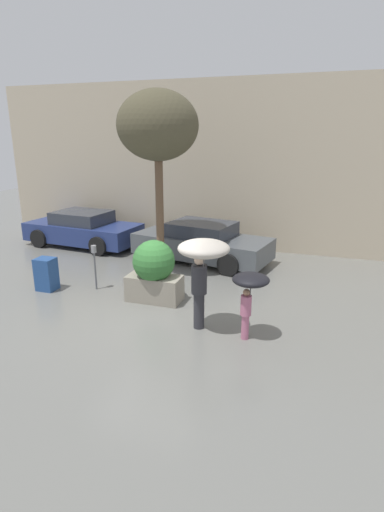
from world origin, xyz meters
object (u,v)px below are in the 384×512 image
Objects in this scene: person_child at (250,287)px; parked_car_far at (83,229)px; person_adult at (203,259)px; parked_car_near at (202,243)px; street_tree at (158,127)px; newspaper_box at (46,274)px; parking_meter at (94,258)px; planter_box at (154,270)px.

person_child is 0.31× the size of parked_car_far.
person_child reaches higher than parked_car_far.
person_child is at bearing 32.34° from person_adult.
person_child reaches higher than parked_car_near.
parked_car_near is (-2.48, 4.87, -0.51)m from person_child.
parked_car_near is 1.07× the size of parked_car_far.
parked_car_near is (-1.46, 4.82, -1.00)m from person_adult.
street_tree is at bearing 84.76° from person_child.
newspaper_box is (-5.75, 1.01, -0.69)m from person_child.
street_tree is (-3.32, 3.31, 3.16)m from person_child.
street_tree is at bearing 57.80° from parking_meter.
newspaper_box is (-3.27, -3.87, -0.18)m from parked_car_near.
parking_meter is at bearing 173.14° from planter_box.
person_adult is 2.25× the size of newspaper_box.
parked_car_near is 3.98m from parking_meter.
person_adult reaches higher than parked_car_far.
person_adult is 0.45× the size of parked_car_far.
parked_car_far reaches higher than parking_meter.
parked_car_far is at bearing 138.80° from planter_box.
planter_box reaches higher than newspaper_box.
person_adult is 3.81m from parking_meter.
person_child is at bearing -9.92° from newspaper_box.
newspaper_box is (1.64, -4.38, -0.18)m from parked_car_far.
street_tree reaches higher than planter_box.
street_tree reaches higher than person_adult.
parked_car_near is at bearing 61.92° from street_tree.
person_adult is 1.13m from person_child.
person_adult is at bearing -21.89° from parking_meter.
person_adult is 0.42× the size of parked_car_near.
parked_car_near is 5.07m from newspaper_box.
planter_box is 0.79× the size of person_adult.
parking_meter is (-4.49, 1.45, -0.24)m from person_child.
person_child is at bearing -24.94° from planter_box.
person_adult is at bearing -151.76° from parked_car_near.
planter_box is 1.77× the size of newspaper_box.
person_adult is 5.13m from parked_car_near.
person_adult is (1.62, -1.17, 0.81)m from planter_box.
parked_car_far is at bearing 126.43° from parking_meter.
street_tree is at bearing -111.46° from parked_car_far.
parking_meter is at bearing 111.74° from person_child.
person_adult reaches higher than planter_box.
planter_box is 1.86m from parking_meter.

